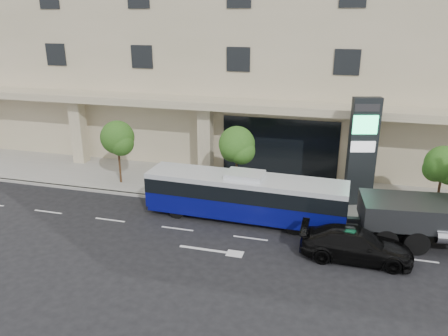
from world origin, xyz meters
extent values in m
plane|color=black|center=(0.00, 0.00, 0.00)|extent=(120.00, 120.00, 0.00)
cube|color=gray|center=(0.00, 5.00, 0.07)|extent=(120.00, 6.00, 0.15)
cube|color=gray|center=(0.00, 2.00, 0.07)|extent=(120.00, 0.30, 0.15)
cube|color=tan|center=(0.00, 15.50, 10.00)|extent=(60.00, 15.00, 20.00)
cube|color=tan|center=(0.00, 6.80, 5.20)|extent=(60.00, 2.80, 0.50)
cube|color=black|center=(0.00, 7.97, 2.15)|extent=(8.00, 0.12, 4.00)
cube|color=tan|center=(-15.00, 6.80, 2.60)|extent=(0.90, 0.90, 4.90)
cube|color=tan|center=(-5.00, 6.80, 2.60)|extent=(0.90, 0.90, 4.90)
cube|color=tan|center=(5.00, 6.80, 2.60)|extent=(0.90, 0.90, 4.90)
cylinder|color=#422B19|center=(-10.00, 3.60, 1.55)|extent=(0.14, 0.14, 2.80)
sphere|color=#184814|center=(-10.00, 3.60, 3.27)|extent=(2.20, 2.20, 2.20)
sphere|color=#184814|center=(-9.65, 3.40, 2.95)|extent=(1.65, 1.65, 1.65)
sphere|color=#184814|center=(-10.30, 3.80, 2.87)|extent=(1.54, 1.54, 1.54)
cylinder|color=#422B19|center=(-2.00, 3.60, 1.62)|extent=(0.14, 0.14, 2.94)
sphere|color=#184814|center=(-2.00, 3.60, 3.43)|extent=(2.20, 2.20, 2.20)
sphere|color=#184814|center=(-1.65, 3.40, 3.09)|extent=(1.65, 1.65, 1.65)
sphere|color=#184814|center=(-2.30, 3.80, 3.01)|extent=(1.54, 1.54, 1.54)
cylinder|color=#422B19|center=(9.50, 3.60, 1.51)|extent=(0.14, 0.14, 2.73)
sphere|color=#184814|center=(9.50, 3.60, 3.19)|extent=(2.00, 2.00, 2.00)
sphere|color=#184814|center=(9.20, 3.80, 2.80)|extent=(1.40, 1.40, 1.40)
cylinder|color=black|center=(-4.48, -0.25, 0.46)|extent=(0.92, 0.30, 0.91)
cylinder|color=black|center=(-4.42, 1.67, 0.46)|extent=(0.92, 0.30, 0.91)
cylinder|color=black|center=(2.09, -0.45, 0.46)|extent=(0.92, 0.30, 0.91)
cylinder|color=black|center=(2.15, 1.46, 0.46)|extent=(0.92, 0.30, 0.91)
cube|color=#070A5E|center=(-0.80, 0.60, 0.87)|extent=(11.02, 2.62, 1.10)
cube|color=black|center=(-0.80, 0.60, 1.83)|extent=(11.02, 2.66, 0.82)
cube|color=silver|center=(-0.80, 0.60, 2.37)|extent=(11.02, 2.62, 0.27)
cube|color=silver|center=(-0.80, 0.60, 2.65)|extent=(2.05, 1.52, 0.27)
cube|color=#2D3033|center=(-6.22, 0.76, 0.41)|extent=(0.21, 2.29, 0.27)
cube|color=#2D3033|center=(4.63, 0.43, 0.41)|extent=(0.21, 2.29, 0.27)
cube|color=#2D3033|center=(7.57, 0.16, 1.69)|extent=(4.82, 3.09, 1.20)
cube|color=#2D3033|center=(4.97, -0.12, 1.03)|extent=(1.76, 0.49, 0.24)
cube|color=#2D3033|center=(4.32, -0.19, 0.60)|extent=(0.48, 1.97, 0.20)
cylinder|color=black|center=(7.91, -0.95, 0.60)|extent=(1.23, 0.47, 1.20)
cylinder|color=black|center=(7.66, 1.32, 0.60)|extent=(1.23, 0.47, 1.20)
cylinder|color=black|center=(6.50, -1.10, 0.60)|extent=(1.23, 0.47, 1.20)
cylinder|color=black|center=(6.26, 1.17, 0.60)|extent=(1.23, 0.47, 1.20)
imported|color=black|center=(5.12, -2.14, 0.74)|extent=(5.13, 2.10, 1.49)
cube|color=black|center=(5.28, 4.18, 3.33)|extent=(1.67, 0.93, 6.36)
cube|color=#28F090|center=(5.28, 3.89, 5.03)|extent=(1.35, 0.42, 1.06)
cube|color=silver|center=(5.28, 3.89, 3.76)|extent=(1.35, 0.42, 0.64)
cube|color=#262628|center=(5.28, 3.89, 5.98)|extent=(1.35, 0.42, 0.42)
camera|label=1|loc=(3.93, -21.02, 10.83)|focal=35.00mm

